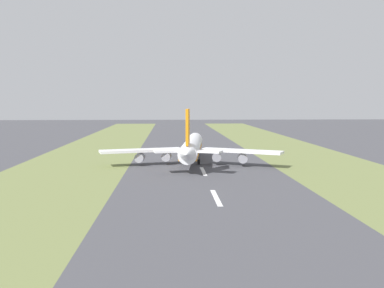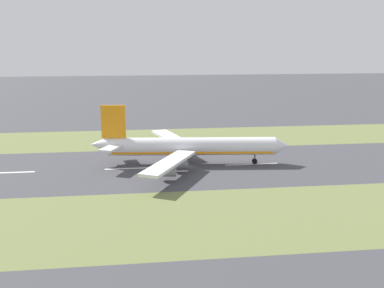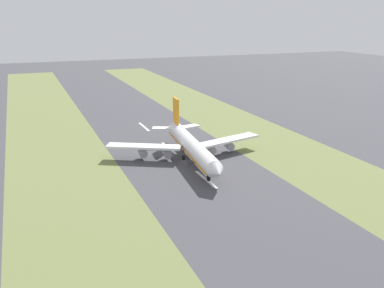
# 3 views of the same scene
# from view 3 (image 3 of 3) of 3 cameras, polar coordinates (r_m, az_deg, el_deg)

# --- Properties ---
(ground_plane) EXTENTS (800.00, 800.00, 0.00)m
(ground_plane) POSITION_cam_3_polar(r_m,az_deg,el_deg) (174.30, -0.96, -2.20)
(ground_plane) COLOR #424247
(grass_median_west) EXTENTS (40.00, 600.00, 0.01)m
(grass_median_west) POSITION_cam_3_polar(r_m,az_deg,el_deg) (193.81, 11.61, -0.61)
(grass_median_west) COLOR olive
(grass_median_west) RESTS_ON ground
(grass_median_east) EXTENTS (40.00, 600.00, 0.01)m
(grass_median_east) POSITION_cam_3_polar(r_m,az_deg,el_deg) (165.08, -15.80, -3.92)
(grass_median_east) COLOR olive
(grass_median_east) RESTS_ON ground
(centreline_dash_near) EXTENTS (1.20, 18.00, 0.01)m
(centreline_dash_near) POSITION_cam_3_polar(r_m,az_deg,el_deg) (228.21, -6.11, 2.20)
(centreline_dash_near) COLOR silver
(centreline_dash_near) RESTS_ON ground
(centreline_dash_mid) EXTENTS (1.20, 18.00, 0.01)m
(centreline_dash_mid) POSITION_cam_3_polar(r_m,az_deg,el_deg) (191.24, -2.92, -0.52)
(centreline_dash_mid) COLOR silver
(centreline_dash_mid) RESTS_ON ground
(centreline_dash_far) EXTENTS (1.20, 18.00, 0.01)m
(centreline_dash_far) POSITION_cam_3_polar(r_m,az_deg,el_deg) (155.77, 1.76, -4.50)
(centreline_dash_far) COLOR silver
(centreline_dash_far) RESTS_ON ground
(airplane_main_jet) EXTENTS (63.81, 67.21, 20.20)m
(airplane_main_jet) POSITION_cam_3_polar(r_m,az_deg,el_deg) (174.10, -0.17, -0.14)
(airplane_main_jet) COLOR white
(airplane_main_jet) RESTS_ON ground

